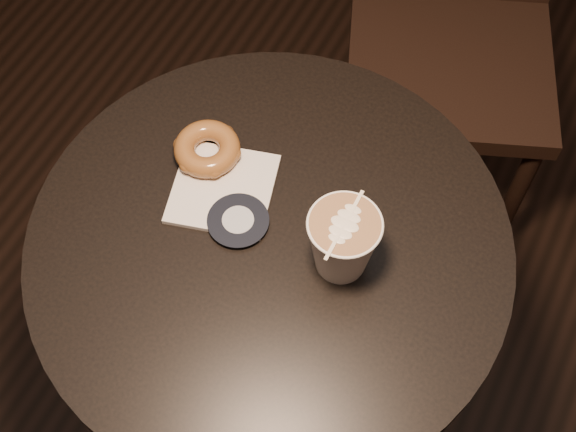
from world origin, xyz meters
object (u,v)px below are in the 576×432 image
(cafe_table, at_px, (272,297))
(latte_cup, at_px, (343,244))
(doughnut, at_px, (207,149))
(pastry_bag, at_px, (223,189))

(cafe_table, distance_m, latte_cup, 0.28)
(doughnut, bearing_deg, cafe_table, -29.55)
(pastry_bag, bearing_deg, cafe_table, -38.95)
(pastry_bag, xyz_separation_m, doughnut, (-0.05, 0.04, 0.02))
(pastry_bag, height_order, doughnut, doughnut)
(pastry_bag, distance_m, latte_cup, 0.21)
(cafe_table, height_order, latte_cup, latte_cup)
(latte_cup, bearing_deg, cafe_table, -172.02)
(cafe_table, height_order, doughnut, doughnut)
(cafe_table, bearing_deg, latte_cup, 7.98)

